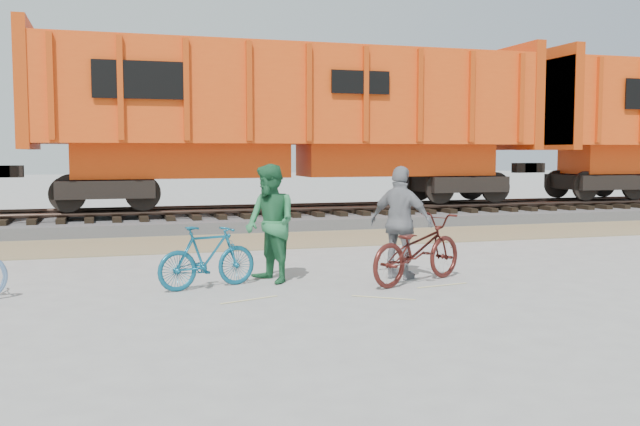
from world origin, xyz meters
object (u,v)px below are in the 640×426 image
(bicycle_maroon, at_px, (417,249))
(person_woman, at_px, (401,223))
(hopper_car_center, at_px, (293,117))
(person_man, at_px, (270,223))
(bicycle_teal, at_px, (207,257))

(bicycle_maroon, xyz_separation_m, person_woman, (-0.10, 0.40, 0.37))
(hopper_car_center, height_order, person_woman, hopper_car_center)
(person_man, bearing_deg, hopper_car_center, 143.09)
(person_woman, bearing_deg, hopper_car_center, -44.86)
(bicycle_maroon, xyz_separation_m, person_man, (-2.16, 0.68, 0.39))
(bicycle_teal, bearing_deg, bicycle_maroon, -116.28)
(bicycle_maroon, relative_size, person_man, 1.09)
(person_woman, bearing_deg, person_man, 40.98)
(hopper_car_center, height_order, bicycle_teal, hopper_car_center)
(hopper_car_center, distance_m, bicycle_maroon, 9.60)
(person_woman, bearing_deg, bicycle_teal, 47.24)
(bicycle_teal, xyz_separation_m, bicycle_maroon, (3.16, -0.48, 0.06))
(bicycle_maroon, bearing_deg, person_man, 45.90)
(hopper_car_center, relative_size, bicycle_maroon, 6.98)
(hopper_car_center, xyz_separation_m, bicycle_maroon, (-0.46, -9.26, -2.48))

